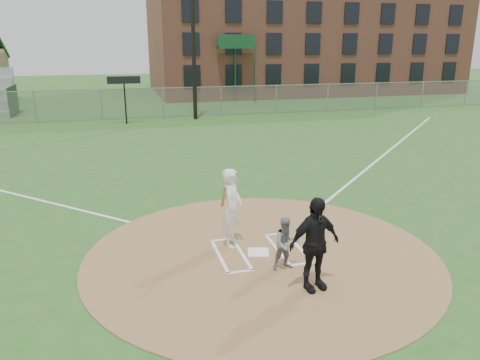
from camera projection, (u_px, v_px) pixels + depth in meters
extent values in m
plane|color=#26551D|center=(262.00, 255.00, 11.20)|extent=(140.00, 140.00, 0.00)
cylinder|color=olive|center=(262.00, 254.00, 11.19)|extent=(8.40, 8.40, 0.02)
cube|color=white|center=(258.00, 252.00, 11.23)|extent=(0.61, 0.61, 0.03)
cube|color=white|center=(388.00, 152.00, 21.77)|extent=(17.04, 17.04, 0.01)
imported|color=gray|center=(286.00, 244.00, 10.31)|extent=(0.60, 0.48, 1.20)
imported|color=black|center=(314.00, 244.00, 9.36)|extent=(1.22, 0.68, 1.97)
cube|color=white|center=(219.00, 256.00, 11.08)|extent=(0.08, 1.80, 0.01)
cube|color=white|center=(242.00, 253.00, 11.22)|extent=(0.08, 1.80, 0.01)
cube|color=white|center=(222.00, 240.00, 11.99)|extent=(0.62, 0.08, 0.01)
cube|color=white|center=(241.00, 272.00, 10.32)|extent=(0.62, 0.08, 0.01)
cube|color=white|center=(298.00, 247.00, 11.58)|extent=(0.08, 1.80, 0.01)
cube|color=white|center=(277.00, 249.00, 11.44)|extent=(0.08, 1.80, 0.01)
cube|color=white|center=(276.00, 234.00, 12.34)|extent=(0.62, 0.08, 0.01)
cube|color=white|center=(301.00, 264.00, 10.67)|extent=(0.62, 0.08, 0.01)
imported|color=white|center=(232.00, 208.00, 11.43)|extent=(0.76, 0.86, 1.97)
cylinder|color=olive|center=(224.00, 196.00, 10.86)|extent=(0.12, 0.60, 0.70)
cube|color=slate|center=(163.00, 103.00, 31.31)|extent=(56.00, 0.03, 2.00)
cube|color=gray|center=(162.00, 88.00, 31.03)|extent=(56.00, 0.06, 0.06)
cube|color=gray|center=(163.00, 103.00, 31.31)|extent=(56.08, 0.08, 2.00)
cube|color=#194728|center=(13.00, 101.00, 32.73)|extent=(0.08, 3.20, 2.00)
cube|color=#A45C47|center=(300.00, 16.00, 48.27)|extent=(30.00, 16.00, 15.00)
cube|color=black|center=(333.00, 13.00, 40.80)|extent=(26.60, 0.10, 12.20)
cube|color=#194728|center=(237.00, 48.00, 38.86)|extent=(3.20, 1.00, 0.15)
cube|color=#194728|center=(235.00, 75.00, 39.96)|extent=(0.12, 0.12, 4.50)
cube|color=#194728|center=(255.00, 75.00, 39.45)|extent=(0.12, 0.12, 4.50)
cube|color=#194728|center=(236.00, 41.00, 38.70)|extent=(3.20, 0.08, 1.00)
cylinder|color=black|center=(193.00, 24.00, 29.47)|extent=(0.26, 0.26, 12.00)
cylinder|color=black|center=(125.00, 103.00, 28.94)|extent=(0.10, 0.10, 2.60)
cube|color=black|center=(124.00, 80.00, 28.54)|extent=(2.00, 0.10, 0.45)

